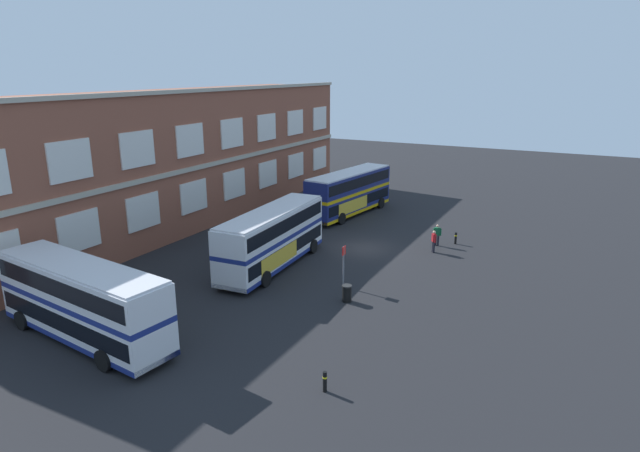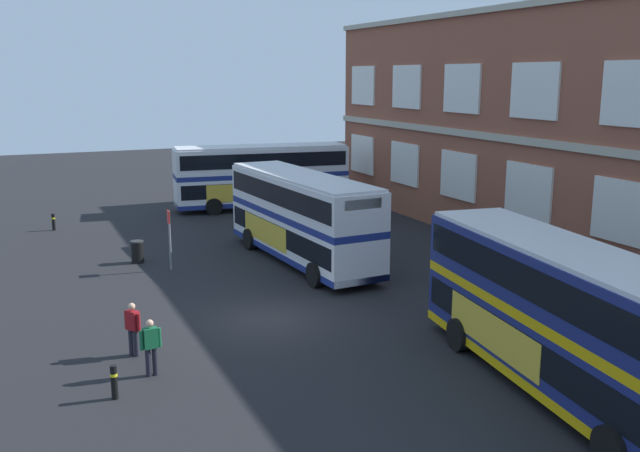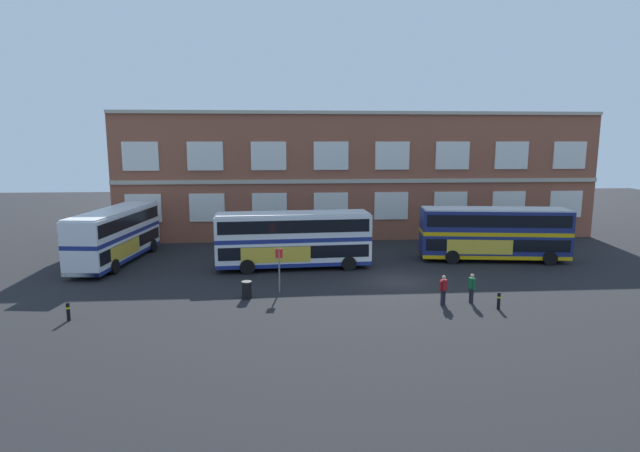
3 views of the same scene
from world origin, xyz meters
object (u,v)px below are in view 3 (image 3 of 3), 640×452
Objects in this scene: double_decker_near at (116,235)px; double_decker_middle at (293,239)px; safety_bollard_east at (499,300)px; second_passenger at (443,289)px; double_decker_far at (494,233)px; safety_bollard_west at (68,311)px; station_litter_bin at (247,290)px; waiting_passenger at (472,287)px; bus_stand_flag at (279,266)px.

double_decker_middle is at bearing -11.61° from double_decker_near.
safety_bollard_east is at bearing -27.64° from double_decker_near.
double_decker_near reaches higher than second_passenger.
second_passenger is (-7.16, -10.22, -1.22)m from double_decker_far.
safety_bollard_east is (22.80, 0.08, 0.00)m from safety_bollard_west.
safety_bollard_west and safety_bollard_east have the same top height.
waiting_passenger is at bearing -7.97° from station_litter_bin.
bus_stand_flag reaches higher than second_passenger.
safety_bollard_west is at bearing -179.79° from safety_bollard_east.
double_decker_middle reaches higher than waiting_passenger.
second_passenger is 1.79× the size of safety_bollard_east.
safety_bollard_east is (-4.36, -11.19, -1.66)m from double_decker_far.
station_litter_bin is at bearing -112.57° from double_decker_middle.
double_decker_near and double_decker_far have the same top height.
second_passenger is (21.48, -11.74, -1.22)m from double_decker_near.
second_passenger is at bearing 160.82° from safety_bollard_east.
double_decker_middle is 7.75m from station_litter_bin.
waiting_passenger reaches higher than safety_bollard_west.
bus_stand_flag reaches higher than waiting_passenger.
waiting_passenger is (23.19, -11.52, -1.22)m from double_decker_near.
waiting_passenger is at bearing 3.38° from safety_bollard_west.
double_decker_middle is at bearing 132.28° from second_passenger.
safety_bollard_east is (2.81, -0.98, -0.44)m from second_passenger.
waiting_passenger is at bearing 132.27° from safety_bollard_east.
double_decker_far is (28.64, -1.52, 0.00)m from double_decker_near.
safety_bollard_east is at bearing -19.18° from second_passenger.
waiting_passenger is 1.73m from second_passenger.
bus_stand_flag is at bearing -35.01° from double_decker_near.
safety_bollard_west is at bearing -158.75° from bus_stand_flag.
double_decker_far reaches higher than safety_bollard_east.
double_decker_near is at bearing 136.85° from station_litter_bin.
safety_bollard_west is (-11.80, -10.07, -1.66)m from double_decker_middle.
second_passenger reaches higher than station_litter_bin.
double_decker_far is 17.83m from bus_stand_flag.
bus_stand_flag is at bearing -99.67° from double_decker_middle.
safety_bollard_west is at bearing -176.97° from second_passenger.
double_decker_far is 12.54m from second_passenger.
double_decker_middle is 14.95m from safety_bollard_east.
station_litter_bin is at bearing -155.81° from double_decker_far.
bus_stand_flag is (-10.91, 2.92, 0.70)m from waiting_passenger.
station_litter_bin is 14.22m from safety_bollard_east.
station_litter_bin is (10.37, -9.72, -1.63)m from double_decker_near.
bus_stand_flag is 2.48m from station_litter_bin.
waiting_passenger is 1.68m from safety_bollard_east.
double_decker_far is 6.61× the size of waiting_passenger.
double_decker_near is at bearing 168.39° from double_decker_middle.
double_decker_middle is at bearing 67.43° from station_litter_bin.
double_decker_near is at bearing 152.36° from safety_bollard_east.
double_decker_far is (15.36, 1.21, 0.00)m from double_decker_middle.
bus_stand_flag is (-16.36, -7.08, -0.51)m from double_decker_far.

